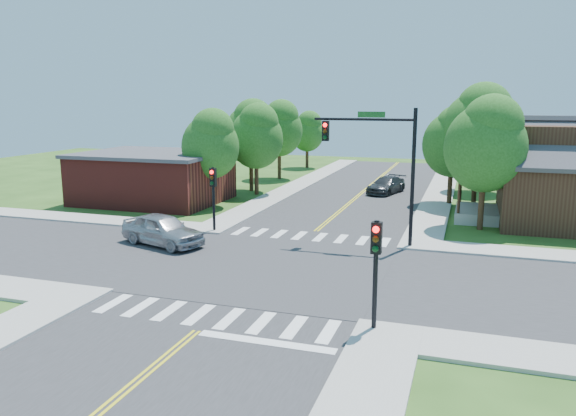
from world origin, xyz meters
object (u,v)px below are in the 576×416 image
(signal_mast_ne, at_px, (380,154))
(car_silver, at_px, (163,230))
(signal_pole_se, at_px, (376,255))
(signal_pole_nw, at_px, (213,187))
(car_dgrey, at_px, (386,186))

(signal_mast_ne, xyz_separation_m, car_silver, (-10.78, -3.58, -4.01))
(signal_mast_ne, xyz_separation_m, signal_pole_se, (1.69, -11.21, -2.19))
(signal_pole_nw, bearing_deg, car_silver, -109.61)
(signal_mast_ne, xyz_separation_m, car_dgrey, (-1.99, 16.56, -4.18))
(signal_pole_se, relative_size, car_silver, 0.72)
(car_silver, xyz_separation_m, car_dgrey, (8.79, 20.13, -0.17))
(signal_mast_ne, height_order, car_silver, signal_mast_ne)
(signal_pole_se, height_order, signal_pole_nw, same)
(car_silver, bearing_deg, signal_pole_nw, -1.55)
(signal_mast_ne, relative_size, car_silver, 1.36)
(car_silver, bearing_deg, car_dgrey, -5.54)
(signal_pole_se, relative_size, car_dgrey, 0.77)
(signal_mast_ne, distance_m, signal_pole_se, 11.55)
(signal_pole_nw, xyz_separation_m, car_dgrey, (7.52, 16.57, -1.99))
(signal_pole_se, distance_m, signal_pole_nw, 15.84)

